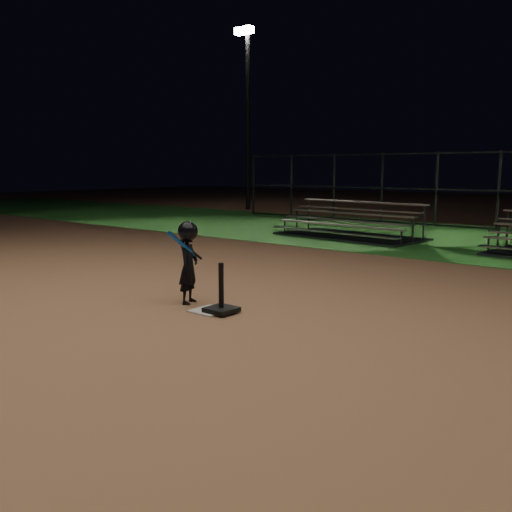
% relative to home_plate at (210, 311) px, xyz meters
% --- Properties ---
extents(ground, '(80.00, 80.00, 0.00)m').
position_rel_home_plate_xyz_m(ground, '(0.00, 0.00, -0.01)').
color(ground, '#9E6947').
rests_on(ground, ground).
extents(grass_strip, '(60.00, 8.00, 0.01)m').
position_rel_home_plate_xyz_m(grass_strip, '(0.00, 10.00, -0.01)').
color(grass_strip, '#215F1E').
rests_on(grass_strip, ground).
extents(home_plate, '(0.45, 0.45, 0.02)m').
position_rel_home_plate_xyz_m(home_plate, '(0.00, 0.00, 0.00)').
color(home_plate, beige).
rests_on(home_plate, ground).
extents(batting_tee, '(0.38, 0.38, 0.67)m').
position_rel_home_plate_xyz_m(batting_tee, '(0.19, 0.03, 0.13)').
color(batting_tee, black).
rests_on(batting_tee, home_plate).
extents(child_batter, '(0.43, 0.67, 1.20)m').
position_rel_home_plate_xyz_m(child_batter, '(-0.57, 0.16, 0.62)').
color(child_batter, black).
rests_on(child_batter, ground).
extents(bleacher_left, '(4.27, 2.37, 1.00)m').
position_rel_home_plate_xyz_m(bleacher_left, '(-2.67, 8.39, 0.20)').
color(bleacher_left, silver).
rests_on(bleacher_left, ground).
extents(backstop_fence, '(20.08, 0.08, 2.50)m').
position_rel_home_plate_xyz_m(backstop_fence, '(0.00, 13.00, 1.24)').
color(backstop_fence, '#38383D').
rests_on(backstop_fence, ground).
extents(light_pole_left, '(0.90, 0.53, 8.30)m').
position_rel_home_plate_xyz_m(light_pole_left, '(-12.00, 14.94, 4.93)').
color(light_pole_left, '#2D2D30').
rests_on(light_pole_left, ground).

